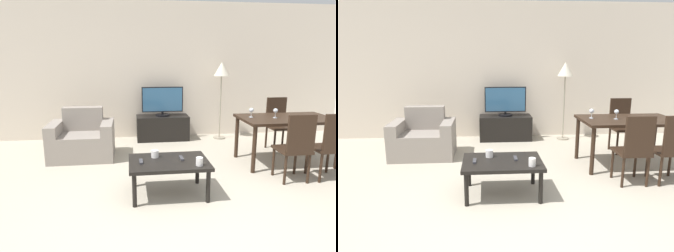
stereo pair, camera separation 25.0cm
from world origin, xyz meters
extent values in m
plane|color=#B2A893|center=(0.00, 0.00, 0.00)|extent=(18.00, 18.00, 0.00)
cube|color=beige|center=(0.00, 3.86, 1.35)|extent=(7.96, 0.06, 2.70)
cube|color=gray|center=(-1.38, 2.59, 0.21)|extent=(0.65, 0.74, 0.41)
cube|color=gray|center=(-1.38, 2.86, 0.61)|extent=(0.65, 0.20, 0.39)
cube|color=gray|center=(-1.80, 2.59, 0.30)|extent=(0.18, 0.74, 0.59)
cube|color=gray|center=(-0.96, 2.59, 0.30)|extent=(0.18, 0.74, 0.59)
cube|color=black|center=(0.05, 3.56, 0.24)|extent=(1.03, 0.46, 0.49)
cylinder|color=black|center=(0.05, 3.56, 0.50)|extent=(0.29, 0.29, 0.03)
cylinder|color=black|center=(0.05, 3.56, 0.54)|extent=(0.04, 0.04, 0.05)
cube|color=black|center=(0.05, 3.56, 0.81)|extent=(0.81, 0.04, 0.50)
cube|color=#2D5B84|center=(0.05, 3.54, 0.81)|extent=(0.78, 0.01, 0.46)
cube|color=black|center=(-0.15, 1.06, 0.41)|extent=(0.94, 0.65, 0.04)
cylinder|color=black|center=(-0.57, 0.79, 0.19)|extent=(0.05, 0.05, 0.39)
cylinder|color=black|center=(0.26, 0.79, 0.19)|extent=(0.05, 0.05, 0.39)
cylinder|color=black|center=(-0.57, 1.33, 0.19)|extent=(0.05, 0.05, 0.39)
cylinder|color=black|center=(0.26, 1.33, 0.19)|extent=(0.05, 0.05, 0.39)
cube|color=black|center=(1.78, 1.94, 0.71)|extent=(1.42, 0.82, 0.04)
cylinder|color=black|center=(1.14, 1.59, 0.34)|extent=(0.06, 0.06, 0.69)
cylinder|color=black|center=(1.14, 2.29, 0.34)|extent=(0.06, 0.06, 0.69)
cylinder|color=black|center=(2.43, 2.29, 0.34)|extent=(0.06, 0.06, 0.69)
cube|color=black|center=(1.54, 1.30, 0.42)|extent=(0.40, 0.40, 0.04)
cylinder|color=black|center=(1.38, 1.46, 0.20)|extent=(0.04, 0.04, 0.40)
cylinder|color=black|center=(1.70, 1.46, 0.20)|extent=(0.04, 0.04, 0.40)
cylinder|color=black|center=(1.38, 1.14, 0.20)|extent=(0.04, 0.04, 0.40)
cylinder|color=black|center=(1.70, 1.14, 0.20)|extent=(0.04, 0.04, 0.40)
cube|color=black|center=(1.54, 1.12, 0.68)|extent=(0.37, 0.04, 0.49)
cube|color=black|center=(2.03, 2.58, 0.42)|extent=(0.40, 0.40, 0.04)
cylinder|color=black|center=(1.87, 2.42, 0.20)|extent=(0.04, 0.04, 0.40)
cylinder|color=black|center=(2.19, 2.42, 0.20)|extent=(0.04, 0.04, 0.40)
cylinder|color=black|center=(1.87, 2.74, 0.20)|extent=(0.04, 0.04, 0.40)
cylinder|color=black|center=(2.19, 2.74, 0.20)|extent=(0.04, 0.04, 0.40)
cube|color=black|center=(2.03, 2.76, 0.68)|extent=(0.37, 0.04, 0.49)
cube|color=black|center=(2.03, 1.30, 0.42)|extent=(0.40, 0.40, 0.04)
cylinder|color=black|center=(1.87, 1.46, 0.20)|extent=(0.04, 0.04, 0.40)
cylinder|color=black|center=(2.19, 1.46, 0.20)|extent=(0.04, 0.04, 0.40)
cylinder|color=black|center=(1.87, 1.14, 0.20)|extent=(0.04, 0.04, 0.40)
cylinder|color=gray|center=(1.22, 3.50, 0.01)|extent=(0.24, 0.24, 0.02)
cylinder|color=gray|center=(1.22, 3.50, 0.65)|extent=(0.02, 0.02, 1.24)
cone|color=beige|center=(1.22, 3.50, 1.40)|extent=(0.31, 0.31, 0.27)
cube|color=#38383D|center=(0.01, 1.10, 0.44)|extent=(0.04, 0.15, 0.02)
cube|color=#38383D|center=(-0.48, 1.05, 0.44)|extent=(0.04, 0.15, 0.02)
cylinder|color=white|center=(0.17, 0.85, 0.47)|extent=(0.08, 0.08, 0.09)
cylinder|color=white|center=(-0.31, 1.20, 0.47)|extent=(0.09, 0.09, 0.09)
cylinder|color=silver|center=(1.59, 1.92, 0.73)|extent=(0.06, 0.06, 0.01)
cylinder|color=silver|center=(1.59, 1.92, 0.77)|extent=(0.01, 0.01, 0.07)
sphere|color=silver|center=(1.59, 1.92, 0.84)|extent=(0.07, 0.07, 0.07)
cylinder|color=silver|center=(1.24, 2.02, 0.73)|extent=(0.06, 0.06, 0.01)
cylinder|color=silver|center=(1.24, 2.02, 0.77)|extent=(0.01, 0.01, 0.07)
sphere|color=silver|center=(1.24, 2.02, 0.84)|extent=(0.07, 0.07, 0.07)
camera|label=1|loc=(-0.60, -2.27, 1.61)|focal=32.00mm
camera|label=2|loc=(-0.35, -2.30, 1.61)|focal=32.00mm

